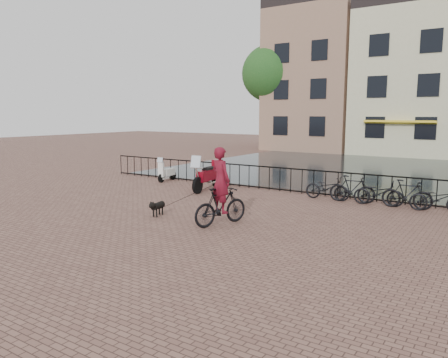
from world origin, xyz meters
The scene contains 15 objects.
ground centered at (0.00, 0.00, 0.00)m, with size 100.00×100.00×0.00m, color brown.
canal_water centered at (0.00, 17.30, 0.00)m, with size 20.00×20.00×0.00m, color black.
railing centered at (0.00, 8.00, 0.50)m, with size 20.00×0.05×1.02m.
canal_house_left centered at (-7.50, 30.00, 6.40)m, with size 7.50×9.00×12.80m.
canal_house_mid centered at (0.50, 30.00, 5.90)m, with size 8.00×9.50×11.80m.
tree_far_left centered at (-11.00, 27.00, 6.73)m, with size 5.04×5.04×9.27m.
cyclist centered at (0.55, 2.00, 1.02)m, with size 1.14×2.05×2.70m.
dog centered at (-1.78, 1.84, 0.26)m, with size 0.39×0.81×0.53m.
motorcycle centered at (-3.17, 6.50, 0.80)m, with size 0.81×2.29×1.60m.
scooter centered at (-6.31, 7.52, 0.62)m, with size 0.55×1.36×1.23m.
parked_bike_0 centered at (1.80, 7.40, 0.45)m, with size 0.60×1.72×0.90m, color black.
parked_bike_1 centered at (2.75, 7.40, 0.50)m, with size 0.47×1.66×1.00m, color black.
parked_bike_2 centered at (3.70, 7.40, 0.45)m, with size 0.60×1.72×0.90m, color black.
parked_bike_3 centered at (4.65, 7.40, 0.50)m, with size 0.47×1.66×1.00m, color black.
parked_bike_4 centered at (5.60, 7.40, 0.45)m, with size 0.60×1.72×0.90m, color black.
Camera 1 is at (7.57, -8.39, 3.28)m, focal length 35.00 mm.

